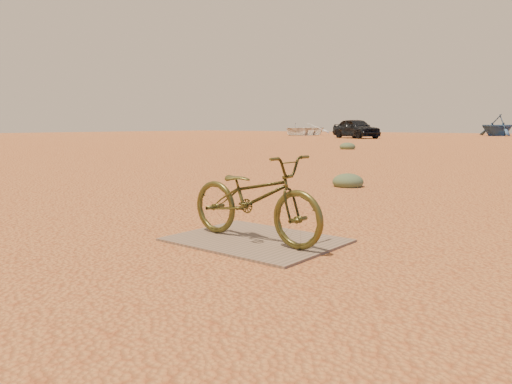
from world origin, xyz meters
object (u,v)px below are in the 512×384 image
Objects in this scene: plywood_board at (256,240)px; car at (356,128)px; boat_near_left at (302,129)px; bicycle at (254,198)px; boat_far_left at (497,125)px.

car is (-15.66, 31.49, 0.75)m from plywood_board.
boat_near_left reaches higher than plywood_board.
bicycle is 35.22m from car.
car is (-15.68, 31.54, 0.34)m from bicycle.
boat_far_left reaches higher than boat_near_left.
plywood_board is at bearing 25.63° from bicycle.
bicycle is at bearing -59.83° from boat_near_left.
boat_far_left is (-9.16, 46.57, 0.59)m from bicycle.
bicycle is 0.33× the size of car.
plywood_board is 0.39× the size of boat_far_left.
bicycle is at bearing -126.69° from car.
boat_near_left is at bearing 123.37° from plywood_board.
plywood_board is 0.33× the size of car.
bicycle is 45.18m from boat_near_left.
boat_near_left is at bearing 82.83° from car.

